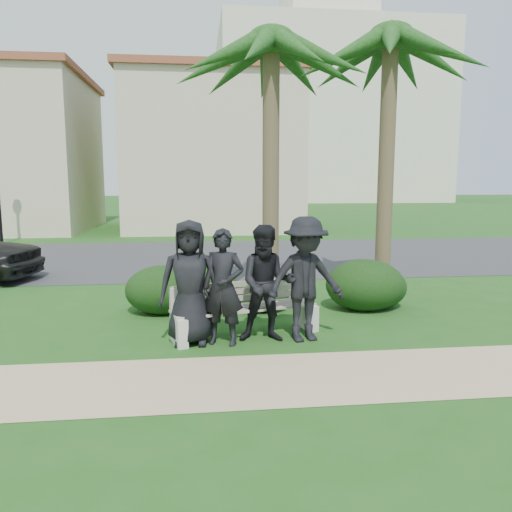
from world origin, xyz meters
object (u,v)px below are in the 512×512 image
object	(u,v)px
man_a	(190,282)
palm_left	(271,45)
park_bench	(246,313)
man_b	(223,287)
palm_right	(391,41)
man_d	(305,279)
man_c	(267,284)

from	to	relation	value
man_a	palm_left	distance (m)	4.93
man_a	palm_left	bearing A→B (deg)	62.46
park_bench	man_b	world-z (taller)	man_b
man_b	palm_left	world-z (taller)	palm_left
man_a	man_b	size ratio (longest dim) A/B	1.07
man_b	park_bench	bearing A→B (deg)	64.79
palm_left	palm_right	size ratio (longest dim) A/B	0.96
park_bench	palm_left	distance (m)	5.05
man_b	man_d	xyz separation A→B (m)	(1.18, 0.03, 0.08)
man_c	palm_right	world-z (taller)	palm_right
palm_right	man_a	bearing A→B (deg)	-143.25
man_b	palm_right	xyz separation A→B (m)	(3.47, 3.02, 4.20)
palm_right	man_b	bearing A→B (deg)	-138.95
man_c	palm_left	world-z (taller)	palm_left
man_b	palm_right	world-z (taller)	palm_right
man_c	park_bench	bearing A→B (deg)	140.83
man_b	palm_left	xyz separation A→B (m)	(1.06, 2.68, 3.96)
park_bench	palm_left	xyz separation A→B (m)	(0.70, 2.31, 4.44)
palm_right	park_bench	bearing A→B (deg)	-139.58
man_b	man_d	distance (m)	1.18
man_d	man_a	bearing A→B (deg)	166.84
man_c	palm_right	bearing A→B (deg)	53.25
man_a	man_d	bearing A→B (deg)	1.06
man_d	palm_right	distance (m)	5.59
man_a	man_b	world-z (taller)	man_a
man_a	palm_left	world-z (taller)	palm_left
park_bench	palm_right	size ratio (longest dim) A/B	0.39
man_c	man_d	size ratio (longest dim) A/B	0.93
man_c	palm_left	bearing A→B (deg)	87.95
park_bench	man_c	distance (m)	0.64
man_a	palm_right	bearing A→B (deg)	39.62
park_bench	palm_right	xyz separation A→B (m)	(3.12, 2.65, 4.68)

